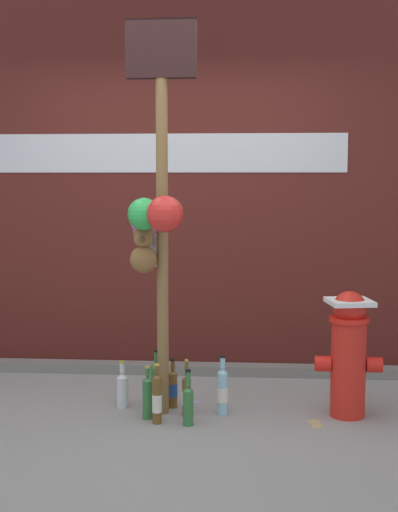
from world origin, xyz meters
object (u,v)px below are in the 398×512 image
(bottle_1, at_px, (156,385))
(memorial_post, at_px, (154,200))
(bottle_7, at_px, (156,399))
(fire_hydrant, at_px, (349,351))
(bottle_0, at_px, (173,388))
(bottle_6, at_px, (122,389))
(bottle_4, at_px, (188,403))
(bottle_5, at_px, (222,391))
(bottle_2, at_px, (148,396))
(bottle_3, at_px, (187,395))

(bottle_1, bearing_deg, memorial_post, -85.06)
(bottle_1, bearing_deg, bottle_7, -82.44)
(bottle_1, bearing_deg, fire_hydrant, -3.55)
(bottle_0, relative_size, bottle_7, 0.87)
(bottle_1, distance_m, bottle_6, 0.23)
(bottle_4, xyz_separation_m, bottle_5, (0.20, 0.23, 0.02))
(bottle_0, height_order, bottle_1, bottle_1)
(bottle_0, xyz_separation_m, bottle_2, (-0.14, -0.23, 0.01))
(bottle_0, bearing_deg, fire_hydrant, -4.34)
(bottle_4, xyz_separation_m, bottle_6, (-0.47, 0.32, -0.01))
(fire_hydrant, height_order, bottle_2, fire_hydrant)
(bottle_0, xyz_separation_m, bottle_6, (-0.34, -0.02, -0.01))
(bottle_3, distance_m, bottle_6, 0.47)
(bottle_3, bearing_deg, fire_hydrant, 3.90)
(bottle_1, bearing_deg, bottle_4, -53.67)
(bottle_5, distance_m, bottle_6, 0.68)
(memorial_post, height_order, bottle_1, memorial_post)
(bottle_3, relative_size, bottle_5, 0.95)
(bottle_1, xyz_separation_m, bottle_4, (0.24, -0.33, -0.02))
(bottle_3, height_order, bottle_6, bottle_3)
(bottle_3, relative_size, bottle_6, 1.18)
(bottle_1, relative_size, bottle_5, 1.01)
(memorial_post, height_order, bottle_7, memorial_post)
(bottle_5, distance_m, bottle_7, 0.45)
(bottle_0, height_order, bottle_3, bottle_3)
(bottle_2, bearing_deg, fire_hydrant, 6.55)
(bottle_1, xyz_separation_m, bottle_3, (0.22, -0.15, -0.02))
(fire_hydrant, relative_size, bottle_2, 2.38)
(bottle_0, bearing_deg, bottle_2, -120.26)
(bottle_0, relative_size, bottle_4, 0.94)
(bottle_4, height_order, bottle_7, bottle_7)
(bottle_0, distance_m, bottle_6, 0.34)
(fire_hydrant, bearing_deg, bottle_3, -176.10)
(memorial_post, height_order, bottle_2, memorial_post)
(bottle_3, bearing_deg, bottle_0, 123.99)
(bottle_1, height_order, bottle_6, bottle_1)
(bottle_7, bearing_deg, bottle_5, 26.62)
(memorial_post, height_order, bottle_0, memorial_post)
(fire_hydrant, distance_m, bottle_6, 1.51)
(bottle_0, height_order, bottle_5, bottle_5)
(bottle_2, height_order, bottle_3, bottle_3)
(bottle_4, bearing_deg, bottle_0, 111.31)
(bottle_2, xyz_separation_m, bottle_7, (0.07, -0.08, 0.01))
(bottle_3, distance_m, bottle_7, 0.24)
(bottle_1, relative_size, bottle_7, 1.03)
(bottle_5, bearing_deg, fire_hydrant, 1.91)
(bottle_3, xyz_separation_m, bottle_6, (-0.44, 0.14, -0.01))
(bottle_3, xyz_separation_m, bottle_4, (0.03, -0.18, 0.00))
(bottle_2, distance_m, bottle_7, 0.11)
(memorial_post, bearing_deg, fire_hydrant, 1.60)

